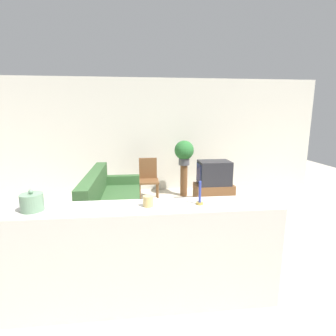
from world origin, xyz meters
TOP-DOWN VIEW (x-y plane):
  - ground_plane at (0.00, 0.00)m, footprint 14.00×14.00m
  - wall_back at (0.00, 3.43)m, footprint 9.00×0.06m
  - couch at (-0.39, 1.33)m, footprint 0.85×2.05m
  - tv_stand at (1.61, 2.12)m, footprint 0.78×0.49m
  - television at (1.61, 2.12)m, footprint 0.65×0.46m
  - wooden_chair at (0.28, 2.66)m, footprint 0.44×0.44m
  - plant_stand at (1.10, 2.82)m, footprint 0.16×0.16m
  - potted_plant at (1.10, 2.82)m, footprint 0.44×0.44m
  - foreground_counter at (0.00, -0.63)m, footprint 2.83×0.44m
  - decorative_bowl at (-0.87, -0.63)m, footprint 0.20×0.20m
  - candle_jar at (0.16, -0.63)m, footprint 0.10×0.10m
  - candlestick at (0.65, -0.63)m, footprint 0.07×0.07m

SIDE VIEW (x-z plane):
  - ground_plane at x=0.00m, z-range 0.00..0.00m
  - tv_stand at x=1.61m, z-range 0.00..0.45m
  - couch at x=-0.39m, z-range -0.14..0.77m
  - plant_stand at x=1.10m, z-range 0.00..0.73m
  - wooden_chair at x=0.28m, z-range 0.04..0.95m
  - foreground_counter at x=0.00m, z-range 0.00..1.02m
  - television at x=1.61m, z-range 0.45..0.93m
  - potted_plant at x=1.10m, z-range 0.76..1.32m
  - candle_jar at x=0.16m, z-range 1.02..1.12m
  - candlestick at x=0.65m, z-range 0.98..1.21m
  - decorative_bowl at x=-0.87m, z-range 1.00..1.20m
  - wall_back at x=0.00m, z-range 0.00..2.70m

